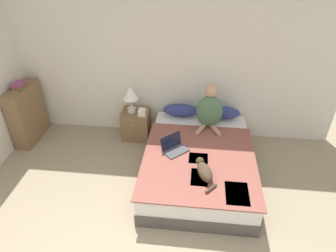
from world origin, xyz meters
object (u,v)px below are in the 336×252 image
Objects in this scene: pillow_near at (181,110)px; person_sitting at (210,110)px; nightstand at (136,124)px; laptop_open at (174,148)px; book_stack_top at (19,85)px; bookshelf at (27,114)px; bed at (199,163)px; pillow_far at (222,112)px; table_lamp at (131,94)px; cat_tabby at (204,171)px; tissue_box at (142,112)px.

person_sitting is (0.46, -0.28, 0.20)m from pillow_near.
person_sitting reaches higher than nightstand.
laptop_open is 2.69m from book_stack_top.
bookshelf is (-2.55, 0.68, -0.01)m from laptop_open.
book_stack_top is (-3.03, -0.00, 0.26)m from person_sitting.
nightstand reaches higher than bed.
pillow_near is 2.59m from bookshelf.
pillow_far is 1.29× the size of table_lamp.
book_stack_top reaches higher than pillow_near.
cat_tabby is at bearing -92.63° from laptop_open.
bed is at bearing -110.04° from pillow_far.
cat_tabby is at bearing -51.28° from tissue_box.
cat_tabby is 2.20× the size of book_stack_top.
laptop_open is (-0.02, -0.96, -0.06)m from pillow_near.
bookshelf is at bearing -173.21° from table_lamp.
cat_tabby is 3.23m from book_stack_top.
person_sitting is at bearing 0.08° from bookshelf.
bed is 1.04m from pillow_far.
table_lamp is at bearing 6.79° from bookshelf.
bookshelf reaches higher than tissue_box.
nightstand is 2.12× the size of book_stack_top.
pillow_far is 1.44× the size of laptop_open.
bookshelf is (-2.58, -0.29, -0.07)m from pillow_near.
pillow_far is 1.18× the size of nightstand.
bed is 5.05× the size of laptop_open.
book_stack_top reaches higher than cat_tabby.
bed is 4.54× the size of table_lamp.
bed is 3.08m from book_stack_top.
nightstand is at bearing -175.34° from pillow_near.
bookshelf reaches higher than pillow_near.
pillow_near is at bearing 6.34° from bookshelf.
pillow_far is 4.31× the size of tissue_box.
cat_tabby is at bearing -92.83° from person_sitting.
laptop_open is (-0.36, -0.03, 0.27)m from bed.
laptop_open is at bearing -125.48° from person_sitting.
cat_tabby is (-0.27, -1.45, -0.02)m from pillow_far.
book_stack_top is at bearing -179.93° from person_sitting.
person_sitting is at bearing -6.14° from tissue_box.
tissue_box reaches higher than nightstand.
laptop_open is at bearing -50.39° from nightstand.
pillow_near is 0.83× the size of person_sitting.
bookshelf reaches higher than laptop_open.
bookshelf is at bearing -179.92° from person_sitting.
person_sitting is 0.87m from laptop_open.
pillow_far is 1.47m from nightstand.
table_lamp is at bearing -164.69° from nightstand.
table_lamp is (-1.50, -0.08, 0.29)m from pillow_far.
pillow_near is 2.50× the size of book_stack_top.
laptop_open is at bearing -14.81° from bookshelf.
nightstand is (-0.77, -0.06, -0.30)m from pillow_near.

